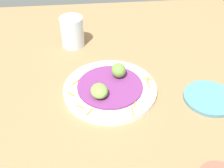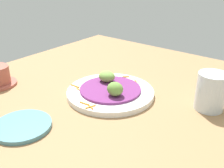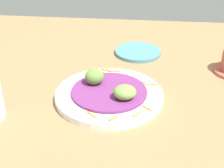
{
  "view_description": "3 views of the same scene",
  "coord_description": "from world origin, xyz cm",
  "px_view_note": "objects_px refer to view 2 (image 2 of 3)",
  "views": [
    {
      "loc": [
        63.27,
        -8.24,
        53.82
      ],
      "look_at": [
        5.85,
        -2.38,
        5.4
      ],
      "focal_mm": 44.24,
      "sensor_mm": 36.0,
      "label": 1
    },
    {
      "loc": [
        -38.95,
        52.19,
        38.63
      ],
      "look_at": [
        4.6,
        -3.11,
        5.68
      ],
      "focal_mm": 42.07,
      "sensor_mm": 36.0,
      "label": 2
    },
    {
      "loc": [
        12.91,
        -72.35,
        46.28
      ],
      "look_at": [
        5.51,
        -0.87,
        4.93
      ],
      "focal_mm": 54.47,
      "sensor_mm": 36.0,
      "label": 3
    }
  ],
  "objects_px": {
    "side_plate_small": "(22,126)",
    "water_glass": "(211,92)",
    "main_plate": "(110,93)",
    "guac_scoop_center": "(107,76)",
    "guac_scoop_left": "(114,89)"
  },
  "relations": [
    {
      "from": "side_plate_small",
      "to": "water_glass",
      "type": "xyz_separation_m",
      "value": [
        -0.32,
        -0.37,
        0.05
      ]
    },
    {
      "from": "main_plate",
      "to": "guac_scoop_center",
      "type": "relative_size",
      "value": 4.92
    },
    {
      "from": "guac_scoop_center",
      "to": "side_plate_small",
      "type": "relative_size",
      "value": 0.38
    },
    {
      "from": "side_plate_small",
      "to": "water_glass",
      "type": "relative_size",
      "value": 1.37
    },
    {
      "from": "main_plate",
      "to": "side_plate_small",
      "type": "relative_size",
      "value": 1.85
    },
    {
      "from": "main_plate",
      "to": "side_plate_small",
      "type": "bearing_deg",
      "value": 77.36
    },
    {
      "from": "guac_scoop_center",
      "to": "water_glass",
      "type": "xyz_separation_m",
      "value": [
        -0.3,
        -0.07,
        0.01
      ]
    },
    {
      "from": "side_plate_small",
      "to": "water_glass",
      "type": "bearing_deg",
      "value": -130.79
    },
    {
      "from": "guac_scoop_center",
      "to": "side_plate_small",
      "type": "xyz_separation_m",
      "value": [
        0.02,
        0.3,
        -0.03
      ]
    },
    {
      "from": "guac_scoop_center",
      "to": "water_glass",
      "type": "distance_m",
      "value": 0.31
    },
    {
      "from": "guac_scoop_center",
      "to": "side_plate_small",
      "type": "distance_m",
      "value": 0.3
    },
    {
      "from": "main_plate",
      "to": "water_glass",
      "type": "bearing_deg",
      "value": -158.23
    },
    {
      "from": "guac_scoop_center",
      "to": "side_plate_small",
      "type": "height_order",
      "value": "guac_scoop_center"
    },
    {
      "from": "guac_scoop_center",
      "to": "guac_scoop_left",
      "type": "bearing_deg",
      "value": 141.04
    },
    {
      "from": "side_plate_small",
      "to": "water_glass",
      "type": "height_order",
      "value": "water_glass"
    }
  ]
}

